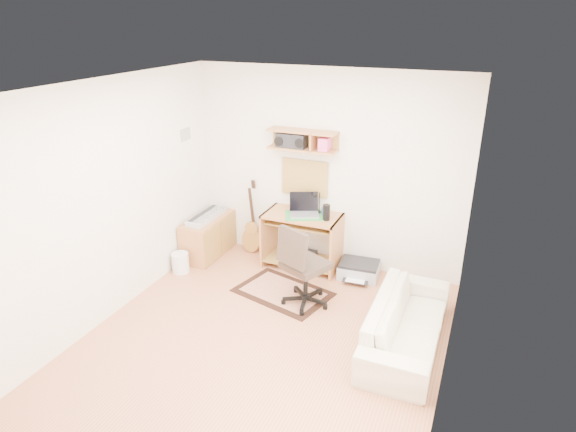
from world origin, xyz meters
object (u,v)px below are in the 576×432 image
at_px(task_chair, 306,265).
at_px(sofa, 407,316).
at_px(desk, 302,241).
at_px(cabinet, 208,236).
at_px(printer, 359,270).

relative_size(task_chair, sofa, 0.59).
height_order(desk, cabinet, desk).
height_order(task_chair, sofa, task_chair).
distance_m(desk, printer, 0.85).
distance_m(desk, cabinet, 1.36).
bearing_deg(printer, task_chair, -119.19).
distance_m(desk, task_chair, 0.96).
bearing_deg(desk, cabinet, -172.61).
xyz_separation_m(cabinet, sofa, (2.96, -1.01, 0.06)).
height_order(cabinet, sofa, sofa).
height_order(cabinet, printer, cabinet).
bearing_deg(task_chair, desk, 138.20).
height_order(desk, printer, desk).
bearing_deg(printer, sofa, -59.76).
xyz_separation_m(printer, sofa, (0.82, -1.20, 0.25)).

